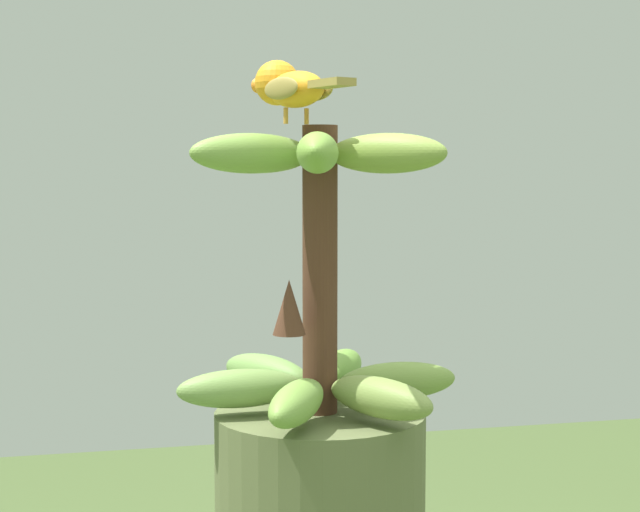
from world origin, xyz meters
TOP-DOWN VIEW (x-y plane):
  - banana_bunch at (-0.00, -0.00)m, footprint 0.32×0.31m
  - perched_bird at (-0.04, -0.01)m, footprint 0.08×0.17m

SIDE VIEW (x-z plane):
  - banana_bunch at x=0.00m, z-range 1.15..1.47m
  - perched_bird at x=-0.04m, z-range 1.48..1.55m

